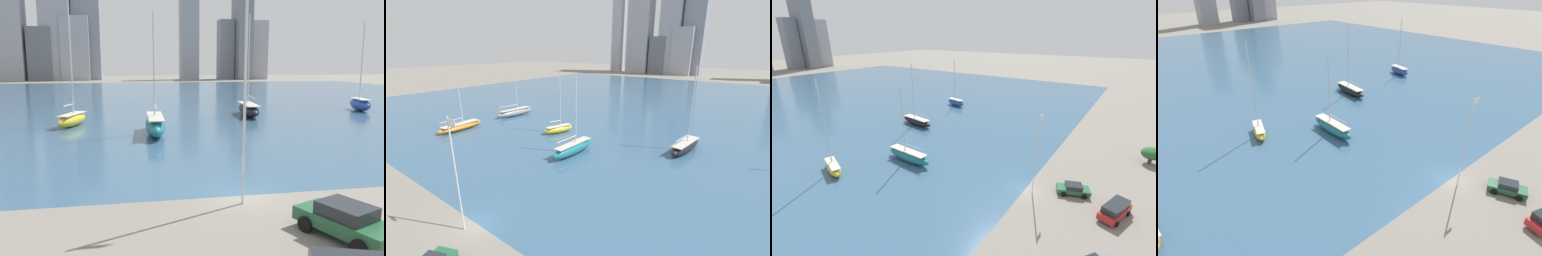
% 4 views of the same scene
% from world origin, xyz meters
% --- Properties ---
extents(ground_plane, '(500.00, 500.00, 0.00)m').
position_xyz_m(ground_plane, '(0.00, 0.00, 0.00)').
color(ground_plane, gray).
extents(harbor_water, '(180.00, 140.00, 0.00)m').
position_xyz_m(harbor_water, '(0.00, 70.00, 0.00)').
color(harbor_water, '#385B7A').
rests_on(harbor_water, ground_plane).
extents(flag_pole, '(1.24, 0.14, 11.33)m').
position_xyz_m(flag_pole, '(-0.25, -1.17, 6.15)').
color(flag_pole, silver).
rests_on(flag_pole, ground_plane).
extents(sailboat_black, '(3.55, 9.82, 14.33)m').
position_xyz_m(sailboat_black, '(11.39, 32.13, 0.99)').
color(sailboat_black, black).
rests_on(sailboat_black, harbor_water).
extents(sailboat_teal, '(2.42, 9.56, 12.74)m').
position_xyz_m(sailboat_teal, '(-3.17, 19.86, 1.08)').
color(sailboat_teal, '#1E757F').
rests_on(sailboat_teal, harbor_water).
extents(sailboat_yellow, '(3.71, 6.74, 14.65)m').
position_xyz_m(sailboat_yellow, '(-12.55, 27.06, 0.96)').
color(sailboat_yellow, yellow).
rests_on(sailboat_yellow, harbor_water).
extents(sailboat_blue, '(3.62, 6.97, 13.93)m').
position_xyz_m(sailboat_blue, '(31.23, 35.01, 1.09)').
color(sailboat_blue, '#284CA8').
rests_on(sailboat_blue, harbor_water).
extents(parked_sedan_green, '(3.33, 4.61, 1.50)m').
position_xyz_m(parked_sedan_green, '(2.75, -5.78, 0.78)').
color(parked_sedan_green, '#235B38').
rests_on(parked_sedan_green, ground_plane).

